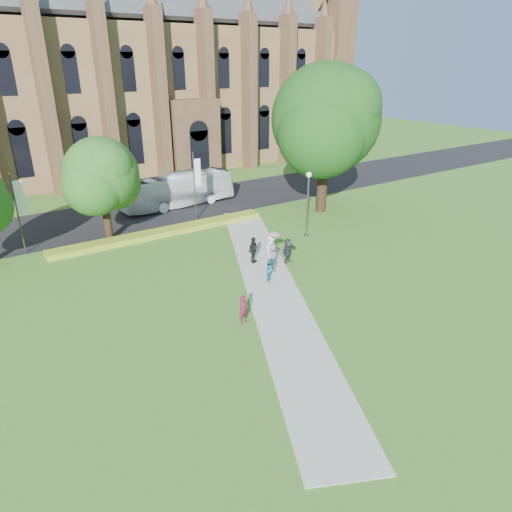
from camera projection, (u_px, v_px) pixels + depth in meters
ground at (280, 290)px, 28.14m from camera, size 160.00×160.00×0.00m
road at (155, 210)px, 43.42m from camera, size 160.00×10.00×0.02m
footpath at (270, 284)px, 28.90m from camera, size 15.58×28.54×0.04m
flower_hedge at (163, 232)px, 37.12m from camera, size 18.00×1.40×0.45m
cathedral at (160, 62)px, 58.53m from camera, size 52.60×18.25×28.00m
streetlamp at (308, 197)px, 35.66m from camera, size 0.44×0.44×5.24m
large_tree at (326, 119)px, 39.92m from camera, size 9.60×9.60×13.20m
street_tree_1 at (101, 175)px, 34.10m from camera, size 5.60×5.60×8.05m
banner_pole_0 at (196, 182)px, 39.51m from camera, size 0.70×0.10×6.00m
banner_pole_1 at (18, 209)px, 32.34m from camera, size 0.70×0.10×6.00m
tour_coach at (178, 190)px, 44.01m from camera, size 11.50×3.27×3.17m
pedestrian_0 at (243, 309)px, 24.32m from camera, size 0.62×0.44×1.60m
pedestrian_1 at (271, 269)px, 29.06m from camera, size 0.95×0.94×1.54m
pedestrian_2 at (272, 247)px, 32.22m from camera, size 1.38×1.11×1.86m
pedestrian_3 at (253, 250)px, 31.66m from camera, size 1.18×0.88×1.87m
pedestrian_4 at (273, 256)px, 30.76m from camera, size 1.00×1.02×1.77m
pedestrian_5 at (288, 251)px, 31.71m from camera, size 1.69×1.06×1.74m
parasol at (274, 238)px, 30.44m from camera, size 0.89×0.89×0.71m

